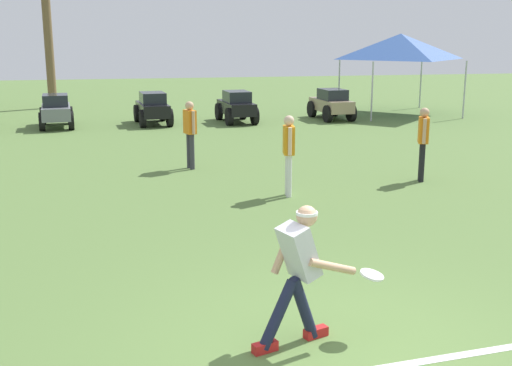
{
  "coord_description": "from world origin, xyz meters",
  "views": [
    {
      "loc": [
        -2.02,
        -5.41,
        3.07
      ],
      "look_at": [
        -0.14,
        3.66,
        0.9
      ],
      "focal_mm": 45.0,
      "sensor_mm": 36.0,
      "label": 1
    }
  ],
  "objects_px": {
    "teammate_midfield": "(289,148)",
    "palm_tree_far_right": "(47,17)",
    "teammate_near_sideline": "(190,128)",
    "frisbee_in_flight": "(372,275)",
    "parked_car_slot_b": "(56,110)",
    "parked_car_slot_d": "(236,106)",
    "event_tent": "(400,46)",
    "teammate_deep": "(423,137)",
    "parked_car_slot_e": "(331,104)",
    "frisbee_thrower": "(298,268)",
    "parked_car_slot_c": "(153,108)"
  },
  "relations": [
    {
      "from": "frisbee_in_flight",
      "to": "parked_car_slot_d",
      "type": "xyz_separation_m",
      "value": [
        1.45,
        16.35,
        -0.07
      ]
    },
    {
      "from": "parked_car_slot_b",
      "to": "palm_tree_far_right",
      "type": "height_order",
      "value": "palm_tree_far_right"
    },
    {
      "from": "frisbee_in_flight",
      "to": "parked_car_slot_e",
      "type": "height_order",
      "value": "parked_car_slot_e"
    },
    {
      "from": "frisbee_thrower",
      "to": "teammate_midfield",
      "type": "relative_size",
      "value": 0.92
    },
    {
      "from": "teammate_deep",
      "to": "parked_car_slot_e",
      "type": "xyz_separation_m",
      "value": [
        1.28,
        9.98,
        -0.38
      ]
    },
    {
      "from": "parked_car_slot_b",
      "to": "teammate_deep",
      "type": "bearing_deg",
      "value": -49.81
    },
    {
      "from": "parked_car_slot_b",
      "to": "parked_car_slot_e",
      "type": "distance_m",
      "value": 9.62
    },
    {
      "from": "frisbee_in_flight",
      "to": "parked_car_slot_b",
      "type": "relative_size",
      "value": 0.15
    },
    {
      "from": "teammate_midfield",
      "to": "parked_car_slot_d",
      "type": "bearing_deg",
      "value": 85.44
    },
    {
      "from": "teammate_near_sideline",
      "to": "teammate_midfield",
      "type": "xyz_separation_m",
      "value": [
        1.57,
        -2.93,
        0.0
      ]
    },
    {
      "from": "frisbee_thrower",
      "to": "parked_car_slot_d",
      "type": "relative_size",
      "value": 0.63
    },
    {
      "from": "frisbee_thrower",
      "to": "parked_car_slot_d",
      "type": "xyz_separation_m",
      "value": [
        2.26,
        16.42,
        -0.24
      ]
    },
    {
      "from": "teammate_near_sideline",
      "to": "parked_car_slot_c",
      "type": "height_order",
      "value": "teammate_near_sideline"
    },
    {
      "from": "teammate_midfield",
      "to": "palm_tree_far_right",
      "type": "xyz_separation_m",
      "value": [
        -5.94,
        16.48,
        2.78
      ]
    },
    {
      "from": "parked_car_slot_e",
      "to": "parked_car_slot_b",
      "type": "bearing_deg",
      "value": -179.32
    },
    {
      "from": "frisbee_in_flight",
      "to": "event_tent",
      "type": "distance_m",
      "value": 19.26
    },
    {
      "from": "teammate_near_sideline",
      "to": "parked_car_slot_e",
      "type": "relative_size",
      "value": 0.69
    },
    {
      "from": "frisbee_in_flight",
      "to": "parked_car_slot_e",
      "type": "bearing_deg",
      "value": 73.15
    },
    {
      "from": "teammate_midfield",
      "to": "teammate_deep",
      "type": "relative_size",
      "value": 1.0
    },
    {
      "from": "teammate_midfield",
      "to": "event_tent",
      "type": "relative_size",
      "value": 0.42
    },
    {
      "from": "frisbee_thrower",
      "to": "parked_car_slot_e",
      "type": "xyz_separation_m",
      "value": [
        5.79,
        16.51,
        -0.24
      ]
    },
    {
      "from": "teammate_midfield",
      "to": "parked_car_slot_b",
      "type": "relative_size",
      "value": 0.69
    },
    {
      "from": "frisbee_thrower",
      "to": "parked_car_slot_c",
      "type": "height_order",
      "value": "frisbee_thrower"
    },
    {
      "from": "frisbee_in_flight",
      "to": "parked_car_slot_b",
      "type": "height_order",
      "value": "parked_car_slot_b"
    },
    {
      "from": "parked_car_slot_b",
      "to": "event_tent",
      "type": "distance_m",
      "value": 12.83
    },
    {
      "from": "parked_car_slot_b",
      "to": "parked_car_slot_c",
      "type": "relative_size",
      "value": 1.0
    },
    {
      "from": "teammate_deep",
      "to": "parked_car_slot_c",
      "type": "relative_size",
      "value": 0.69
    },
    {
      "from": "parked_car_slot_d",
      "to": "event_tent",
      "type": "distance_m",
      "value": 6.92
    },
    {
      "from": "event_tent",
      "to": "teammate_midfield",
      "type": "bearing_deg",
      "value": -122.41
    },
    {
      "from": "frisbee_in_flight",
      "to": "parked_car_slot_d",
      "type": "height_order",
      "value": "parked_car_slot_d"
    },
    {
      "from": "frisbee_thrower",
      "to": "parked_car_slot_e",
      "type": "relative_size",
      "value": 0.63
    },
    {
      "from": "frisbee_thrower",
      "to": "frisbee_in_flight",
      "type": "bearing_deg",
      "value": 5.19
    },
    {
      "from": "teammate_midfield",
      "to": "palm_tree_far_right",
      "type": "distance_m",
      "value": 17.73
    },
    {
      "from": "teammate_near_sideline",
      "to": "parked_car_slot_b",
      "type": "bearing_deg",
      "value": 115.8
    },
    {
      "from": "teammate_near_sideline",
      "to": "teammate_midfield",
      "type": "distance_m",
      "value": 3.33
    },
    {
      "from": "frisbee_in_flight",
      "to": "event_tent",
      "type": "relative_size",
      "value": 0.09
    },
    {
      "from": "teammate_deep",
      "to": "parked_car_slot_c",
      "type": "height_order",
      "value": "teammate_deep"
    },
    {
      "from": "parked_car_slot_b",
      "to": "frisbee_thrower",
      "type": "bearing_deg",
      "value": -76.86
    },
    {
      "from": "teammate_deep",
      "to": "parked_car_slot_c",
      "type": "xyz_separation_m",
      "value": [
        -5.15,
        9.97,
        -0.38
      ]
    },
    {
      "from": "parked_car_slot_d",
      "to": "teammate_near_sideline",
      "type": "bearing_deg",
      "value": -107.59
    },
    {
      "from": "frisbee_in_flight",
      "to": "palm_tree_far_right",
      "type": "height_order",
      "value": "palm_tree_far_right"
    },
    {
      "from": "teammate_midfield",
      "to": "event_tent",
      "type": "bearing_deg",
      "value": 57.59
    },
    {
      "from": "parked_car_slot_b",
      "to": "parked_car_slot_d",
      "type": "bearing_deg",
      "value": 0.26
    },
    {
      "from": "teammate_midfield",
      "to": "teammate_deep",
      "type": "distance_m",
      "value": 3.16
    },
    {
      "from": "parked_car_slot_d",
      "to": "palm_tree_far_right",
      "type": "xyz_separation_m",
      "value": [
        -6.78,
        5.92,
        3.15
      ]
    },
    {
      "from": "event_tent",
      "to": "frisbee_in_flight",
      "type": "bearing_deg",
      "value": -114.65
    },
    {
      "from": "frisbee_thrower",
      "to": "teammate_deep",
      "type": "bearing_deg",
      "value": 55.42
    },
    {
      "from": "frisbee_thrower",
      "to": "event_tent",
      "type": "distance_m",
      "value": 19.66
    },
    {
      "from": "teammate_midfield",
      "to": "parked_car_slot_e",
      "type": "distance_m",
      "value": 11.51
    },
    {
      "from": "teammate_near_sideline",
      "to": "frisbee_in_flight",
      "type": "bearing_deg",
      "value": -83.69
    }
  ]
}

